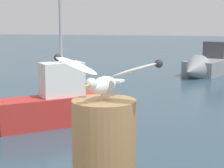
% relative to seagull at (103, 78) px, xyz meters
% --- Properties ---
extents(seagull, '(0.67, 0.39, 0.25)m').
position_rel_seagull_xyz_m(seagull, '(0.00, 0.00, 0.00)').
color(seagull, tan).
rests_on(seagull, mooring_post).
extents(boat_red, '(3.32, 2.84, 3.53)m').
position_rel_seagull_xyz_m(boat_red, '(-3.19, 7.74, -1.99)').
color(boat_red, '#B72D28').
rests_on(boat_red, ground_plane).
extents(boat_grey, '(3.69, 6.02, 1.90)m').
position_rel_seagull_xyz_m(boat_grey, '(1.61, 18.72, -2.10)').
color(boat_grey, gray).
rests_on(boat_grey, ground_plane).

